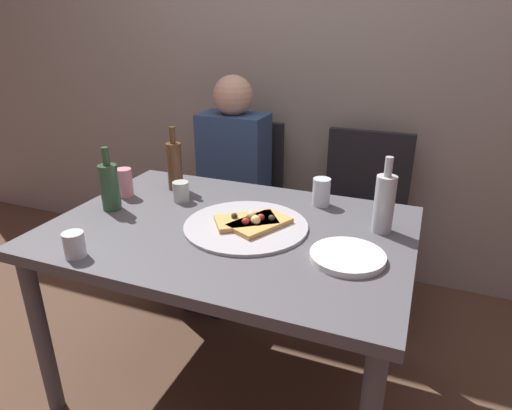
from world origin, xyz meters
TOP-DOWN VIEW (x-y plane):
  - ground_plane at (0.00, 0.00)m, footprint 8.00×8.00m
  - back_wall at (0.00, 1.15)m, footprint 6.00×0.10m
  - dining_table at (0.00, 0.00)m, footprint 1.31×0.91m
  - pizza_tray at (0.06, 0.01)m, footprint 0.45×0.45m
  - pizza_slice_last at (0.06, 0.03)m, footprint 0.25×0.23m
  - pizza_slice_extra at (0.11, 0.02)m, footprint 0.21×0.25m
  - wine_bottle at (-0.51, -0.02)m, footprint 0.07×0.07m
  - beer_bottle at (0.52, 0.17)m, footprint 0.07×0.07m
  - water_bottle at (-0.39, 0.27)m, footprint 0.07×0.07m
  - tumbler_near at (-0.29, 0.15)m, footprint 0.07×0.07m
  - tumbler_far at (0.26, 0.32)m, footprint 0.07×0.07m
  - wine_glass at (-0.36, -0.38)m, footprint 0.07×0.07m
  - soda_can at (-0.54, 0.11)m, footprint 0.07×0.07m
  - plate_stack at (0.45, -0.08)m, footprint 0.24×0.24m
  - chair_left at (-0.34, 0.85)m, footprint 0.44×0.44m
  - chair_right at (0.36, 0.85)m, footprint 0.44×0.44m
  - guest_in_sweater at (-0.34, 0.70)m, footprint 0.36×0.56m

SIDE VIEW (x-z plane):
  - ground_plane at x=0.00m, z-range 0.00..0.00m
  - chair_left at x=-0.34m, z-range 0.06..0.96m
  - chair_right at x=0.36m, z-range 0.06..0.96m
  - guest_in_sweater at x=-0.34m, z-range 0.06..1.23m
  - dining_table at x=0.00m, z-range 0.28..1.01m
  - pizza_tray at x=0.06m, z-range 0.73..0.74m
  - plate_stack at x=0.45m, z-range 0.73..0.75m
  - pizza_slice_last at x=0.06m, z-range 0.73..0.77m
  - pizza_slice_extra at x=0.11m, z-range 0.73..0.77m
  - tumbler_near at x=-0.29m, z-range 0.73..0.81m
  - wine_glass at x=-0.36m, z-range 0.73..0.81m
  - tumbler_far at x=0.26m, z-range 0.73..0.84m
  - soda_can at x=-0.54m, z-range 0.73..0.85m
  - wine_bottle at x=-0.51m, z-range 0.70..0.95m
  - beer_bottle at x=0.52m, z-range 0.70..0.97m
  - water_bottle at x=-0.39m, z-range 0.70..0.98m
  - back_wall at x=0.00m, z-range 0.00..2.60m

